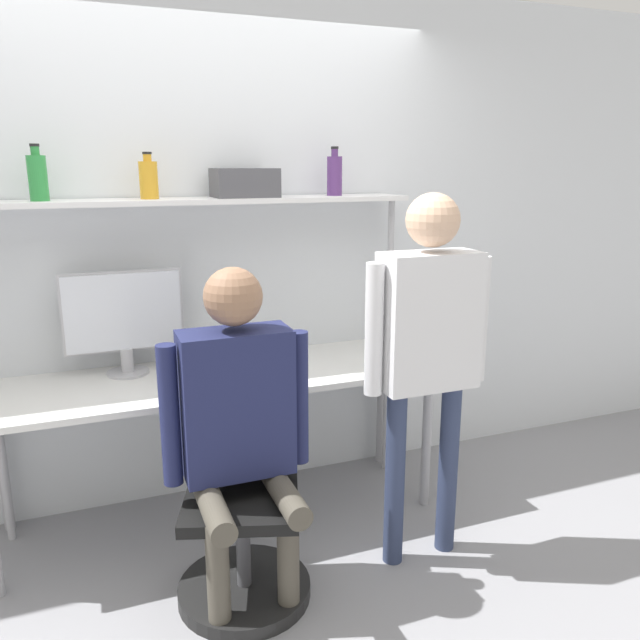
# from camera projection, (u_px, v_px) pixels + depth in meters

# --- Properties ---
(ground_plane) EXTENTS (12.00, 12.00, 0.00)m
(ground_plane) POSITION_uv_depth(u_px,v_px,m) (241.00, 553.00, 2.95)
(ground_plane) COLOR gray
(wall_back) EXTENTS (8.00, 0.06, 2.70)m
(wall_back) POSITION_uv_depth(u_px,v_px,m) (200.00, 250.00, 3.26)
(wall_back) COLOR silver
(wall_back) RESTS_ON ground_plane
(desk) EXTENTS (2.19, 0.66, 0.78)m
(desk) POSITION_uv_depth(u_px,v_px,m) (219.00, 388.00, 3.09)
(desk) COLOR silver
(desk) RESTS_ON ground_plane
(shelf_unit) EXTENTS (2.08, 0.30, 1.63)m
(shelf_unit) POSITION_uv_depth(u_px,v_px,m) (206.00, 236.00, 3.07)
(shelf_unit) COLOR white
(shelf_unit) RESTS_ON ground_plane
(monitor) EXTENTS (0.57, 0.21, 0.51)m
(monitor) POSITION_uv_depth(u_px,v_px,m) (124.00, 317.00, 3.03)
(monitor) COLOR #B7B7BC
(monitor) RESTS_ON desk
(laptop) EXTENTS (0.28, 0.22, 0.22)m
(laptop) POSITION_uv_depth(u_px,v_px,m) (212.00, 372.00, 2.93)
(laptop) COLOR #333338
(laptop) RESTS_ON desk
(cell_phone) EXTENTS (0.07, 0.15, 0.01)m
(cell_phone) POSITION_uv_depth(u_px,v_px,m) (273.00, 382.00, 2.96)
(cell_phone) COLOR black
(cell_phone) RESTS_ON desk
(office_chair) EXTENTS (0.58, 0.58, 0.93)m
(office_chair) POSITION_uv_depth(u_px,v_px,m) (244.00, 531.00, 2.63)
(office_chair) COLOR black
(office_chair) RESTS_ON ground_plane
(person_seated) EXTENTS (0.60, 0.47, 1.41)m
(person_seated) POSITION_uv_depth(u_px,v_px,m) (239.00, 412.00, 2.45)
(person_seated) COLOR #4C473D
(person_seated) RESTS_ON ground_plane
(person_standing) EXTENTS (0.59, 0.23, 1.68)m
(person_standing) POSITION_uv_depth(u_px,v_px,m) (428.00, 334.00, 2.69)
(person_standing) COLOR #2D3856
(person_standing) RESTS_ON ground_plane
(bottle_amber) EXTENTS (0.09, 0.09, 0.22)m
(bottle_amber) POSITION_uv_depth(u_px,v_px,m) (149.00, 179.00, 2.91)
(bottle_amber) COLOR gold
(bottle_amber) RESTS_ON shelf_unit
(bottle_green) EXTENTS (0.08, 0.08, 0.25)m
(bottle_green) POSITION_uv_depth(u_px,v_px,m) (38.00, 177.00, 2.74)
(bottle_green) COLOR #2D8C3F
(bottle_green) RESTS_ON shelf_unit
(bottle_purple) EXTENTS (0.08, 0.08, 0.25)m
(bottle_purple) POSITION_uv_depth(u_px,v_px,m) (335.00, 175.00, 3.24)
(bottle_purple) COLOR #593372
(bottle_purple) RESTS_ON shelf_unit
(storage_box) EXTENTS (0.31, 0.24, 0.14)m
(storage_box) POSITION_uv_depth(u_px,v_px,m) (244.00, 183.00, 3.08)
(storage_box) COLOR #4C4C51
(storage_box) RESTS_ON shelf_unit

